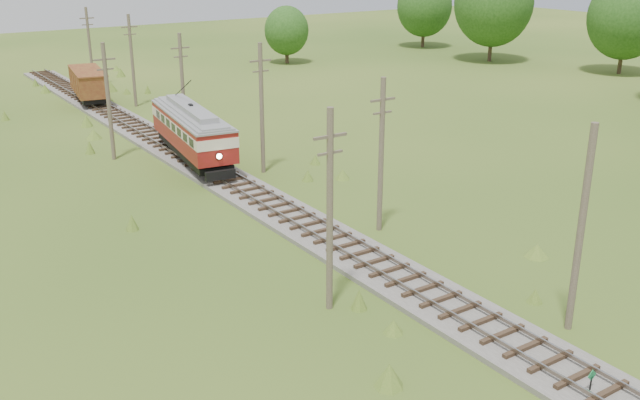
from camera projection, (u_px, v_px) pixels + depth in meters
railbed_main at (204, 167)px, 50.78m from camera, size 3.60×96.00×0.57m
switch_marker at (591, 381)px, 25.09m from camera, size 0.45×0.06×1.08m
streetcar at (192, 129)px, 51.23m from camera, size 4.58×12.53×5.67m
gondola at (89, 83)px, 71.01m from camera, size 4.12×8.93×2.86m
gravel_pile at (176, 119)px, 63.31m from camera, size 3.01×3.20×1.10m
utility_pole_r_1 at (581, 231)px, 28.28m from camera, size 0.30×0.30×8.80m
utility_pole_r_2 at (381, 154)px, 38.55m from camera, size 1.60×0.30×8.60m
utility_pole_r_3 at (262, 108)px, 48.61m from camera, size 1.60×0.30×9.00m
utility_pole_r_4 at (182, 83)px, 58.78m from camera, size 1.60×0.30×8.40m
utility_pole_r_5 at (132, 60)px, 69.08m from camera, size 1.60×0.30×8.90m
utility_pole_r_6 at (90, 46)px, 79.19m from camera, size 1.60×0.30×8.70m
utility_pole_l_a at (330, 210)px, 29.87m from camera, size 1.60×0.30×9.00m
utility_pole_l_b at (108, 101)px, 51.70m from camera, size 1.60×0.30×8.60m
tree_right_3 at (627, 17)px, 86.16m from camera, size 9.24×9.24×11.90m
tree_right_4 at (494, 3)px, 95.24m from camera, size 10.50×10.50×13.53m
tree_right_5 at (424, 6)px, 109.33m from camera, size 8.40×8.40×10.82m
tree_mid_b at (287, 31)px, 94.81m from camera, size 5.88×5.88×7.57m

